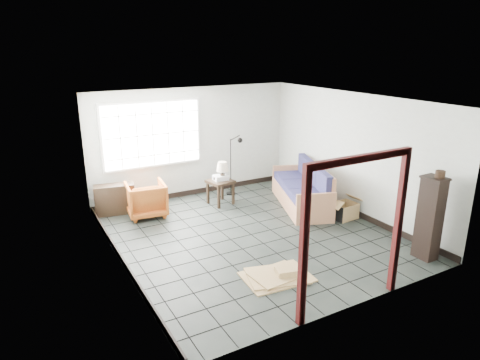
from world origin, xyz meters
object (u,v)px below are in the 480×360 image
side_table (220,184)px  tall_shelf (430,218)px  futon_sofa (304,191)px  armchair (146,197)px

side_table → tall_shelf: 4.51m
futon_sofa → tall_shelf: 3.08m
armchair → side_table: 1.71m
armchair → futon_sofa: bearing=167.4°
armchair → tall_shelf: (3.61, -4.23, 0.34)m
tall_shelf → armchair: bearing=130.1°
futon_sofa → armchair: bearing=-178.8°
armchair → side_table: (1.71, -0.15, 0.06)m
side_table → tall_shelf: bearing=-65.0°
futon_sofa → armchair: (-3.31, 1.18, 0.05)m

